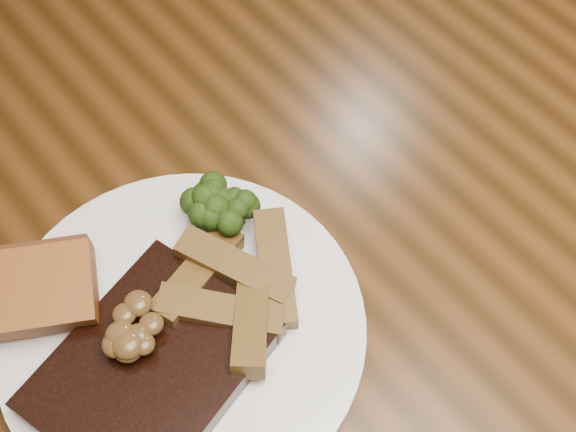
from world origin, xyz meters
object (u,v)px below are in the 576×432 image
object	(u,v)px
steak	(152,369)
plate	(183,331)
potato_wedges	(253,274)
garlic_bread	(25,306)
chair_far	(113,47)
dining_table	(289,303)

from	to	relation	value
steak	plate	bearing A→B (deg)	9.80
plate	potato_wedges	distance (m)	0.07
steak	garlic_bread	xyz separation A→B (m)	(-0.04, 0.10, 0.00)
potato_wedges	garlic_bread	bearing A→B (deg)	149.98
chair_far	plate	size ratio (longest dim) A/B	3.00
dining_table	chair_far	size ratio (longest dim) A/B	1.99
chair_far	steak	size ratio (longest dim) A/B	5.20
dining_table	potato_wedges	size ratio (longest dim) A/B	13.77
garlic_bread	potato_wedges	world-z (taller)	same
dining_table	steak	xyz separation A→B (m)	(-0.14, -0.02, 0.12)
steak	potato_wedges	size ratio (longest dim) A/B	1.33
garlic_bread	potato_wedges	xyz separation A→B (m)	(0.14, -0.08, 0.00)
steak	chair_far	bearing A→B (deg)	49.78
dining_table	plate	distance (m)	0.14
potato_wedges	steak	bearing A→B (deg)	-171.87
chair_far	plate	world-z (taller)	chair_far
dining_table	chair_far	bearing A→B (deg)	77.31
chair_far	steak	bearing A→B (deg)	68.61
plate	steak	bearing A→B (deg)	-154.48
dining_table	plate	world-z (taller)	plate
dining_table	potato_wedges	world-z (taller)	potato_wedges
chair_far	garlic_bread	bearing A→B (deg)	60.60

